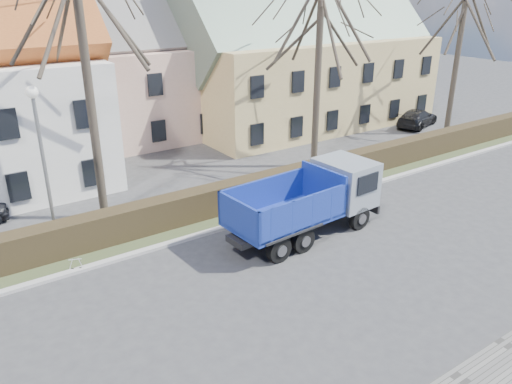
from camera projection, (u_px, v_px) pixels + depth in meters
ground at (251, 293)px, 16.48m from camera, size 120.00×120.00×0.00m
curb_far at (187, 238)px, 19.96m from camera, size 80.00×0.30×0.12m
grass_strip at (169, 224)px, 21.19m from camera, size 80.00×3.00×0.10m
hedge at (170, 213)px, 20.81m from camera, size 60.00×0.90×1.30m
building_pink at (130, 77)px, 32.30m from camera, size 10.80×8.80×8.00m
building_yellow at (303, 63)px, 36.20m from camera, size 18.80×10.80×8.50m
tree_1 at (87, 71)px, 19.51m from camera, size 9.20×9.20×12.65m
tree_2 at (318, 67)px, 26.10m from camera, size 8.00×8.00×11.00m
tree_3 at (457, 56)px, 32.49m from camera, size 7.60×7.60×10.45m
dump_truck at (300, 204)px, 19.78m from camera, size 7.12×3.02×2.79m
streetlight at (45, 170)px, 18.32m from camera, size 0.49×0.49×6.31m
cart_frame at (71, 265)px, 17.62m from camera, size 0.70×0.56×0.56m
parked_car_b at (417, 118)px, 36.06m from camera, size 4.65×2.97×1.25m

